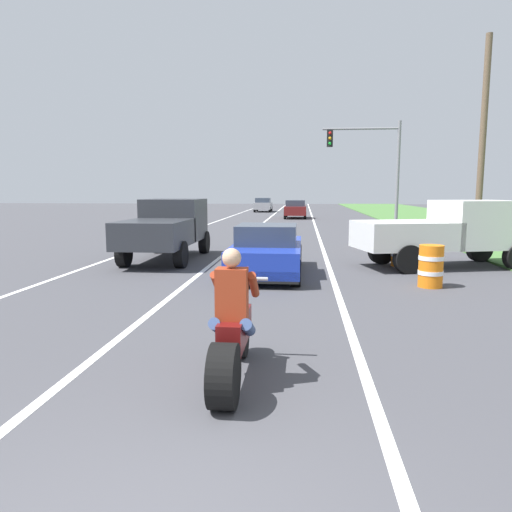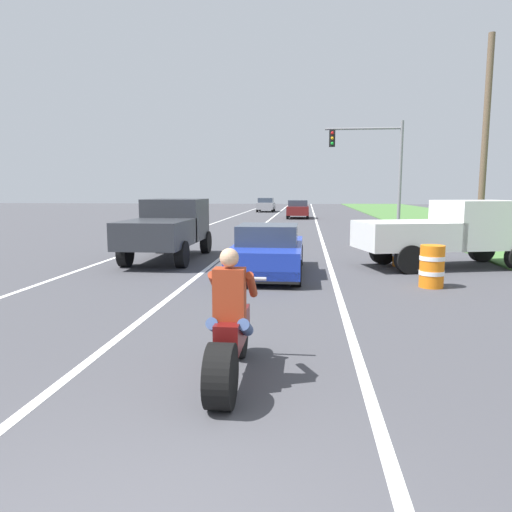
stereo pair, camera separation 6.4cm
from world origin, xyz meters
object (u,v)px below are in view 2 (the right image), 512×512
object	(u,v)px
motorcycle_with_rider	(230,336)
sports_car_blue	(268,251)
pickup_truck_right_shoulder_white	(448,230)
construction_barrel_mid	(402,250)
distant_car_far_ahead	(298,209)
construction_barrel_far	(376,235)
distant_car_further_ahead	(266,205)
traffic_light_mast_near	(377,159)
construction_barrel_nearest	(432,266)
pickup_truck_left_lane_dark_grey	(168,226)

from	to	relation	value
motorcycle_with_rider	sports_car_blue	world-z (taller)	motorcycle_with_rider
pickup_truck_right_shoulder_white	construction_barrel_mid	world-z (taller)	pickup_truck_right_shoulder_white
sports_car_blue	distant_car_far_ahead	xyz separation A→B (m)	(0.31, 26.64, 0.14)
construction_barrel_far	distant_car_further_ahead	world-z (taller)	distant_car_further_ahead
motorcycle_with_rider	construction_barrel_far	size ratio (longest dim) A/B	2.21
motorcycle_with_rider	construction_barrel_far	world-z (taller)	motorcycle_with_rider
pickup_truck_right_shoulder_white	construction_barrel_mid	bearing A→B (deg)	176.28
traffic_light_mast_near	construction_barrel_far	xyz separation A→B (m)	(-1.01, -7.48, -3.47)
pickup_truck_right_shoulder_white	construction_barrel_nearest	xyz separation A→B (m)	(-1.21, -3.09, -0.60)
traffic_light_mast_near	construction_barrel_far	world-z (taller)	traffic_light_mast_near
motorcycle_with_rider	construction_barrel_far	distance (m)	14.43
motorcycle_with_rider	distant_car_far_ahead	size ratio (longest dim) A/B	0.55
construction_barrel_nearest	distant_car_far_ahead	size ratio (longest dim) A/B	0.25
construction_barrel_nearest	sports_car_blue	bearing A→B (deg)	161.57
pickup_truck_left_lane_dark_grey	construction_barrel_mid	xyz separation A→B (m)	(7.41, -0.61, -0.60)
construction_barrel_mid	construction_barrel_far	world-z (taller)	same
motorcycle_with_rider	construction_barrel_mid	world-z (taller)	motorcycle_with_rider
motorcycle_with_rider	pickup_truck_right_shoulder_white	size ratio (longest dim) A/B	0.43
sports_car_blue	pickup_truck_left_lane_dark_grey	bearing A→B (deg)	144.91
pickup_truck_left_lane_dark_grey	motorcycle_with_rider	bearing A→B (deg)	-69.70
pickup_truck_right_shoulder_white	distant_car_far_ahead	world-z (taller)	pickup_truck_right_shoulder_white
construction_barrel_mid	distant_car_further_ahead	distance (m)	37.32
distant_car_further_ahead	motorcycle_with_rider	bearing A→B (deg)	-85.61
distant_car_far_ahead	pickup_truck_left_lane_dark_grey	bearing A→B (deg)	-98.95
motorcycle_with_rider	distant_car_further_ahead	distance (m)	46.00
sports_car_blue	pickup_truck_left_lane_dark_grey	world-z (taller)	pickup_truck_left_lane_dark_grey
pickup_truck_left_lane_dark_grey	distant_car_further_ahead	bearing A→B (deg)	89.79
pickup_truck_left_lane_dark_grey	traffic_light_mast_near	distance (m)	14.53
construction_barrel_nearest	construction_barrel_far	bearing A→B (deg)	91.35
pickup_truck_right_shoulder_white	traffic_light_mast_near	size ratio (longest dim) A/B	0.86
sports_car_blue	traffic_light_mast_near	world-z (taller)	traffic_light_mast_near
construction_barrel_far	construction_barrel_mid	bearing A→B (deg)	-88.43
sports_car_blue	pickup_truck_right_shoulder_white	size ratio (longest dim) A/B	0.84
pickup_truck_left_lane_dark_grey	construction_barrel_nearest	bearing A→B (deg)	-26.85
distant_car_far_ahead	sports_car_blue	bearing A→B (deg)	-90.66
motorcycle_with_rider	pickup_truck_left_lane_dark_grey	xyz separation A→B (m)	(-3.65, 9.87, 0.51)
traffic_light_mast_near	distant_car_further_ahead	bearing A→B (deg)	108.49
sports_car_blue	pickup_truck_left_lane_dark_grey	size ratio (longest dim) A/B	0.90
traffic_light_mast_near	sports_car_blue	bearing A→B (deg)	-108.88
distant_car_further_ahead	construction_barrel_far	bearing A→B (deg)	-77.36
motorcycle_with_rider	construction_barrel_far	bearing A→B (deg)	75.42
pickup_truck_right_shoulder_white	construction_barrel_far	world-z (taller)	pickup_truck_right_shoulder_white
traffic_light_mast_near	construction_barrel_far	bearing A→B (deg)	-97.72
construction_barrel_mid	distant_car_further_ahead	world-z (taller)	distant_car_further_ahead
construction_barrel_far	distant_car_far_ahead	world-z (taller)	distant_car_far_ahead
construction_barrel_nearest	construction_barrel_mid	size ratio (longest dim) A/B	1.00
sports_car_blue	construction_barrel_mid	world-z (taller)	sports_car_blue
distant_car_further_ahead	traffic_light_mast_near	bearing A→B (deg)	-71.51
sports_car_blue	distant_car_far_ahead	size ratio (longest dim) A/B	1.08
distant_car_further_ahead	construction_barrel_mid	bearing A→B (deg)	-78.75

